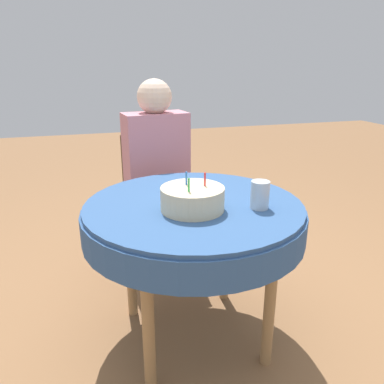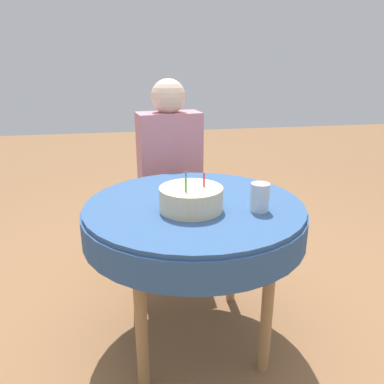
{
  "view_description": "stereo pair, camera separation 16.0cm",
  "coord_description": "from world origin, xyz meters",
  "px_view_note": "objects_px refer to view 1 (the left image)",
  "views": [
    {
      "loc": [
        -0.45,
        -1.48,
        1.3
      ],
      "look_at": [
        -0.01,
        -0.02,
        0.77
      ],
      "focal_mm": 35.0,
      "sensor_mm": 36.0,
      "label": 1
    },
    {
      "loc": [
        -0.29,
        -1.52,
        1.3
      ],
      "look_at": [
        -0.01,
        -0.02,
        0.77
      ],
      "focal_mm": 35.0,
      "sensor_mm": 36.0,
      "label": 2
    }
  ],
  "objects_px": {
    "birthday_cake": "(192,199)",
    "chair": "(154,195)",
    "drinking_glass": "(260,195)",
    "person": "(157,160)"
  },
  "relations": [
    {
      "from": "person",
      "to": "birthday_cake",
      "type": "height_order",
      "value": "person"
    },
    {
      "from": "chair",
      "to": "person",
      "type": "distance_m",
      "value": 0.27
    },
    {
      "from": "birthday_cake",
      "to": "drinking_glass",
      "type": "xyz_separation_m",
      "value": [
        0.28,
        -0.06,
        0.01
      ]
    },
    {
      "from": "birthday_cake",
      "to": "drinking_glass",
      "type": "height_order",
      "value": "birthday_cake"
    },
    {
      "from": "birthday_cake",
      "to": "chair",
      "type": "bearing_deg",
      "value": 89.51
    },
    {
      "from": "drinking_glass",
      "to": "chair",
      "type": "bearing_deg",
      "value": 105.49
    },
    {
      "from": "chair",
      "to": "birthday_cake",
      "type": "height_order",
      "value": "birthday_cake"
    },
    {
      "from": "chair",
      "to": "person",
      "type": "xyz_separation_m",
      "value": [
        0.01,
        -0.08,
        0.26
      ]
    },
    {
      "from": "person",
      "to": "birthday_cake",
      "type": "bearing_deg",
      "value": -98.0
    },
    {
      "from": "person",
      "to": "birthday_cake",
      "type": "xyz_separation_m",
      "value": [
        -0.02,
        -0.83,
        0.04
      ]
    }
  ]
}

